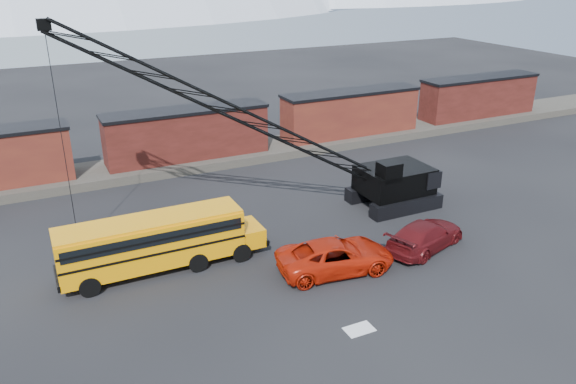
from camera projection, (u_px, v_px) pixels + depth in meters
name	position (u px, v px, depth m)	size (l,w,h in m)	color
ground	(310.00, 291.00, 29.60)	(160.00, 160.00, 0.00)	black
gravel_berm	(189.00, 161.00, 47.76)	(120.00, 5.00, 0.70)	#4D4840
boxcar_mid	(187.00, 134.00, 46.84)	(13.70, 3.10, 4.17)	#531B17
boxcar_east_near	(350.00, 113.00, 53.30)	(13.70, 3.10, 4.17)	#4B1915
boxcar_east_far	(479.00, 96.00, 59.77)	(13.70, 3.10, 4.17)	#531B17
snow_patch	(359.00, 329.00, 26.47)	(1.40, 0.90, 0.02)	silver
school_bus	(158.00, 241.00, 31.00)	(11.65, 2.65, 3.19)	orange
red_pickup	(336.00, 256.00, 31.18)	(3.04, 6.59, 1.83)	#B41C08
maroon_suv	(425.00, 235.00, 33.67)	(2.41, 5.92, 1.72)	#510E11
crawler_crane	(239.00, 114.00, 34.08)	(24.27, 5.38, 13.57)	black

